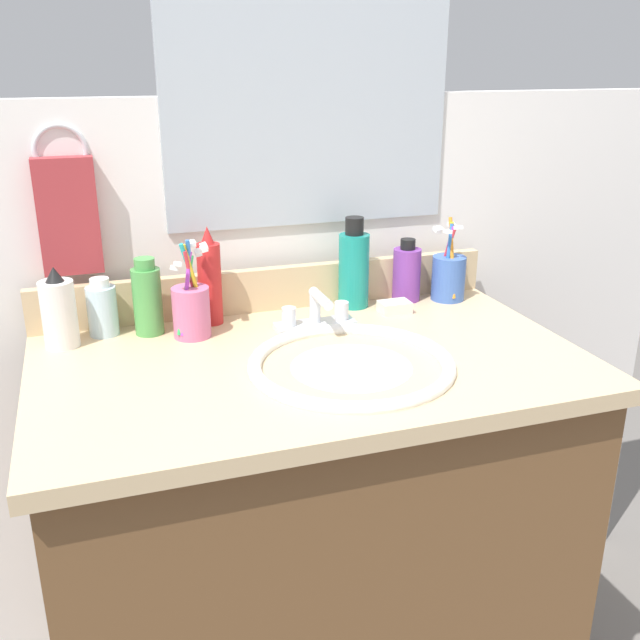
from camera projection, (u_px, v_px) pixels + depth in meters
name	position (u px, v px, depth m)	size (l,w,h in m)	color
vanity_cabinet	(312.00, 566.00, 1.43)	(0.93, 0.54, 0.84)	brown
countertop	(311.00, 366.00, 1.28)	(0.97, 0.58, 0.03)	#D1B284
backsplash	(271.00, 289.00, 1.51)	(0.97, 0.02, 0.09)	#D1B284
back_wall	(266.00, 390.00, 1.65)	(2.07, 0.04, 1.30)	white
mirror_panel	(309.00, 85.00, 1.44)	(0.60, 0.01, 0.56)	#B2BCC6
towel_ring	(60.00, 150.00, 1.33)	(0.10, 0.10, 0.01)	silver
hand_towel	(68.00, 216.00, 1.35)	(0.11, 0.04, 0.22)	#A53338
sink_basin	(351.00, 382.00, 1.25)	(0.36, 0.36, 0.11)	white
faucet	(316.00, 316.00, 1.40)	(0.16, 0.10, 0.08)	silver
bottle_gel_clear	(102.00, 309.00, 1.37)	(0.06, 0.06, 0.11)	silver
bottle_spray_red	(210.00, 281.00, 1.42)	(0.05, 0.05, 0.20)	red
bottle_cream_purple	(407.00, 273.00, 1.56)	(0.06, 0.06, 0.14)	#7A3899
bottle_lotion_white	(59.00, 312.00, 1.31)	(0.06, 0.06, 0.15)	white
bottle_mouthwash_teal	(354.00, 267.00, 1.52)	(0.06, 0.06, 0.19)	teal
bottle_toner_green	(147.00, 299.00, 1.37)	(0.06, 0.06, 0.15)	#4C9E4C
cup_blue_plastic	(448.00, 276.00, 1.57)	(0.07, 0.08, 0.18)	#3F66B7
cup_pink	(191.00, 308.00, 1.36)	(0.08, 0.07, 0.19)	#D16693
soap_bar	(395.00, 307.00, 1.50)	(0.06, 0.04, 0.02)	white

